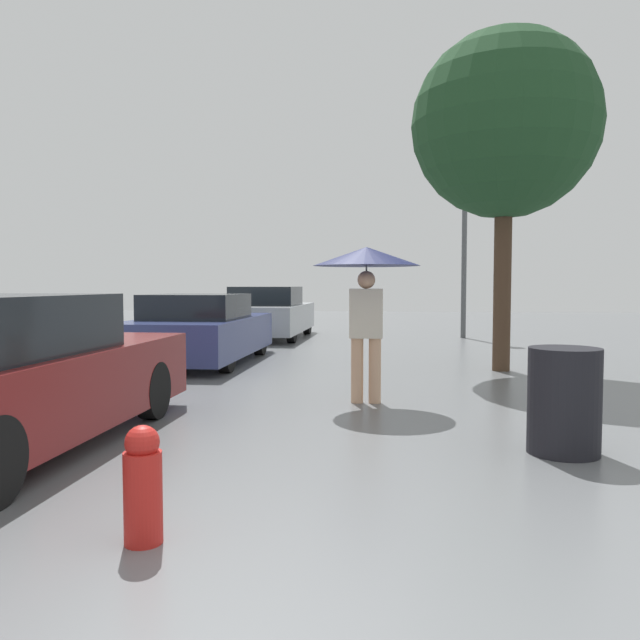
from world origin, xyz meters
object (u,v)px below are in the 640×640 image
parked_car_middle (200,330)px  tree (505,126)px  pedestrian (366,272)px  parked_car_farthest (268,314)px  trash_bin (564,401)px  fire_hydrant (143,485)px  parked_car_nearest (2,379)px  street_lamp (465,219)px

parked_car_middle → tree: 6.21m
pedestrian → parked_car_middle: 4.80m
parked_car_farthest → tree: 8.25m
trash_bin → fire_hydrant: size_ratio=1.36×
parked_car_nearest → parked_car_farthest: parked_car_farthest is taller
parked_car_middle → pedestrian: bearing=-48.1°
pedestrian → fire_hydrant: size_ratio=2.85×
parked_car_nearest → street_lamp: bearing=66.8°
parked_car_nearest → pedestrian: bearing=40.6°
parked_car_nearest → parked_car_farthest: (-0.01, 11.20, 0.02)m
parked_car_middle → fire_hydrant: bearing=-74.6°
parked_car_farthest → street_lamp: size_ratio=0.95×
street_lamp → fire_hydrant: size_ratio=6.96×
pedestrian → parked_car_nearest: size_ratio=0.43×
parked_car_middle → trash_bin: size_ratio=4.59×
parked_car_nearest → trash_bin: parked_car_nearest is taller
parked_car_nearest → trash_bin: 4.70m
trash_bin → fire_hydrant: (-2.75, -2.14, -0.12)m
tree → trash_bin: (-0.34, -5.06, -3.49)m
pedestrian → fire_hydrant: 4.47m
pedestrian → parked_car_farthest: pedestrian is taller
fire_hydrant → pedestrian: bearing=76.2°
parked_car_farthest → trash_bin: parked_car_farthest is taller
pedestrian → parked_car_farthest: size_ratio=0.43×
parked_car_nearest → parked_car_middle: size_ratio=1.06×
pedestrian → parked_car_farthest: (-2.95, 8.69, -0.92)m
parked_car_middle → trash_bin: 7.37m
pedestrian → parked_car_middle: pedestrian is taller
street_lamp → trash_bin: bearing=-92.1°
tree → street_lamp: 6.35m
parked_car_middle → street_lamp: size_ratio=0.90×
pedestrian → street_lamp: (2.14, 9.33, 1.55)m
tree → street_lamp: size_ratio=1.20×
tree → street_lamp: bearing=89.3°
pedestrian → parked_car_nearest: bearing=-139.4°
parked_car_farthest → fire_hydrant: parked_car_farthest is taller
parked_car_nearest → parked_car_middle: bearing=91.9°
parked_car_middle → parked_car_farthest: size_ratio=0.94×
parked_car_nearest → tree: bearing=47.9°
pedestrian → trash_bin: bearing=-49.6°
tree → trash_bin: bearing=-93.8°
parked_car_middle → fire_hydrant: (2.12, -7.67, -0.26)m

